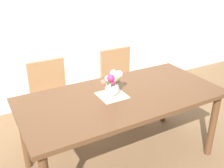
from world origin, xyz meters
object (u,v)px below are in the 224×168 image
(dining_table, at_px, (122,103))
(chair_left, at_px, (51,95))
(chair_right, at_px, (120,79))
(flower_vase, at_px, (112,83))

(dining_table, bearing_deg, chair_left, 119.45)
(chair_left, xyz_separation_m, chair_right, (0.90, 0.00, 0.00))
(dining_table, bearing_deg, flower_vase, 166.28)
(dining_table, xyz_separation_m, chair_left, (-0.45, 0.80, -0.16))
(dining_table, distance_m, flower_vase, 0.24)
(chair_left, height_order, flower_vase, flower_vase)
(dining_table, distance_m, chair_left, 0.93)
(dining_table, height_order, chair_left, chair_left)
(dining_table, height_order, chair_right, chair_right)
(dining_table, xyz_separation_m, flower_vase, (-0.09, 0.02, 0.22))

